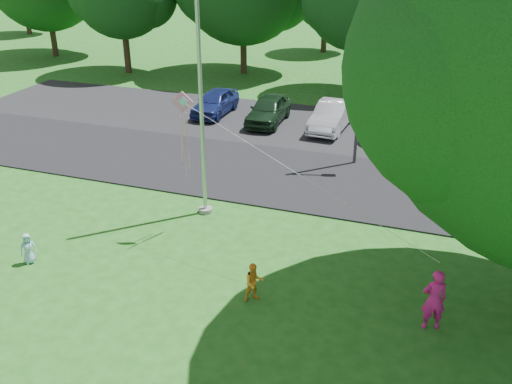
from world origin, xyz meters
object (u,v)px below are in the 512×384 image
(woman, at_px, (434,300))
(trash_can, at_px, (414,155))
(kite, at_px, (188,118))
(street_lamp, at_px, (368,69))
(flagpole, at_px, (201,100))
(child_yellow, at_px, (254,282))
(child_blue, at_px, (28,249))

(woman, bearing_deg, trash_can, -101.33)
(woman, distance_m, kite, 8.84)
(street_lamp, bearing_deg, flagpole, -140.09)
(child_yellow, distance_m, kite, 5.53)
(kite, bearing_deg, child_yellow, -57.19)
(child_yellow, bearing_deg, street_lamp, 45.70)
(street_lamp, bearing_deg, woman, -85.96)
(street_lamp, distance_m, child_yellow, 11.42)
(child_blue, distance_m, kite, 6.28)
(street_lamp, height_order, child_yellow, street_lamp)
(trash_can, bearing_deg, kite, -126.93)
(flagpole, height_order, trash_can, flagpole)
(flagpole, relative_size, trash_can, 10.77)
(trash_can, xyz_separation_m, kite, (-6.40, -8.52, 3.56))
(kite, bearing_deg, trash_can, 38.45)
(child_yellow, height_order, kite, kite)
(trash_can, relative_size, child_blue, 0.94)
(street_lamp, bearing_deg, child_yellow, -110.67)
(street_lamp, relative_size, trash_can, 7.38)
(trash_can, xyz_separation_m, woman, (1.45, -11.06, 0.39))
(flagpole, bearing_deg, kite, -81.05)
(flagpole, relative_size, child_blue, 10.07)
(woman, distance_m, child_blue, 11.82)
(trash_can, relative_size, kite, 0.11)
(child_blue, height_order, kite, kite)
(street_lamp, relative_size, kite, 0.82)
(child_blue, relative_size, kite, 0.12)
(woman, bearing_deg, street_lamp, -89.65)
(street_lamp, xyz_separation_m, trash_can, (2.17, 0.64, -3.65))
(street_lamp, xyz_separation_m, child_yellow, (-1.05, -10.80, -3.54))
(flagpole, relative_size, street_lamp, 1.46)
(street_lamp, distance_m, trash_can, 4.29)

